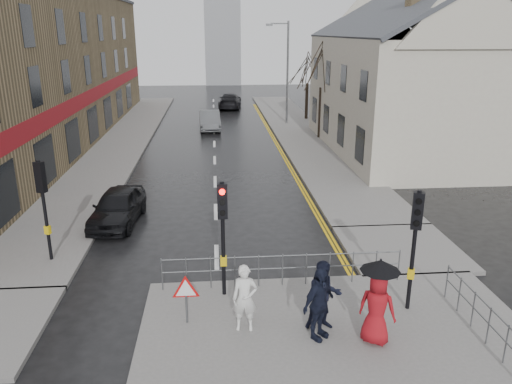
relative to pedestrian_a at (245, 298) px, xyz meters
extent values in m
plane|color=black|center=(-0.69, 1.62, -1.02)|extent=(120.00, 120.00, 0.00)
cube|color=#605E5B|center=(2.31, -1.88, -0.95)|extent=(10.00, 9.00, 0.14)
cube|color=#605E5B|center=(-7.19, 24.62, -0.95)|extent=(4.00, 44.00, 0.14)
cube|color=#605E5B|center=(5.81, 26.62, -0.95)|extent=(4.00, 40.00, 0.14)
cube|color=#605E5B|center=(5.81, 4.62, -0.95)|extent=(4.00, 4.20, 0.14)
cube|color=#8E7752|center=(-12.69, 23.62, 3.98)|extent=(8.00, 42.00, 10.00)
cube|color=#BCB7A3|center=(11.31, 19.62, 2.48)|extent=(9.00, 16.00, 7.00)
cube|color=#8E7752|center=(12.51, 23.62, 8.18)|extent=(0.70, 0.90, 1.80)
cube|color=gray|center=(0.81, 63.62, 7.98)|extent=(5.00, 5.00, 18.00)
cylinder|color=black|center=(-0.49, 1.82, 0.82)|extent=(0.11, 0.11, 3.40)
cube|color=black|center=(-0.49, 1.82, 1.97)|extent=(0.28, 0.22, 1.00)
cylinder|color=#FF0C07|center=(-0.49, 1.68, 2.27)|extent=(0.16, 0.04, 0.16)
cylinder|color=black|center=(-0.49, 1.68, 1.97)|extent=(0.16, 0.04, 0.16)
cylinder|color=black|center=(-0.49, 1.68, 1.67)|extent=(0.16, 0.04, 0.16)
cube|color=gold|center=(-0.49, 1.82, 0.17)|extent=(0.18, 0.14, 0.28)
cylinder|color=black|center=(4.51, 0.62, 0.82)|extent=(0.11, 0.11, 3.40)
cube|color=black|center=(4.51, 0.62, 1.97)|extent=(0.34, 0.30, 1.00)
cylinder|color=black|center=(4.46, 0.49, 2.27)|extent=(0.16, 0.09, 0.16)
cylinder|color=black|center=(4.46, 0.49, 1.97)|extent=(0.16, 0.09, 0.16)
cylinder|color=black|center=(4.46, 0.49, 1.67)|extent=(0.16, 0.09, 0.16)
cube|color=gold|center=(4.51, 0.62, 0.17)|extent=(0.22, 0.19, 0.28)
cylinder|color=black|center=(-6.19, 4.62, 0.82)|extent=(0.11, 0.11, 3.40)
cube|color=black|center=(-6.19, 4.62, 1.97)|extent=(0.34, 0.30, 1.00)
cylinder|color=black|center=(-6.14, 4.76, 2.27)|extent=(0.16, 0.09, 0.16)
cylinder|color=black|center=(-6.14, 4.76, 1.97)|extent=(0.16, 0.09, 0.16)
cylinder|color=black|center=(-6.14, 4.76, 1.67)|extent=(0.16, 0.09, 0.16)
cube|color=gold|center=(-6.19, 4.62, 0.17)|extent=(0.22, 0.19, 0.28)
cylinder|color=#595B5E|center=(-2.29, 2.22, -0.38)|extent=(0.04, 0.04, 1.00)
cylinder|color=#595B5E|center=(4.81, 2.22, -0.38)|extent=(0.04, 0.04, 1.00)
cylinder|color=#595B5E|center=(1.26, 2.22, 0.07)|extent=(7.10, 0.04, 0.04)
cylinder|color=#595B5E|center=(1.26, 2.22, -0.33)|extent=(7.10, 0.04, 0.04)
cylinder|color=#595B5E|center=(5.81, 1.12, -0.38)|extent=(0.04, 0.04, 1.00)
cylinder|color=#595B5E|center=(5.81, -1.13, 0.07)|extent=(0.04, 4.50, 0.04)
cylinder|color=#595B5E|center=(5.81, -1.13, -0.33)|extent=(0.04, 4.50, 0.04)
cylinder|color=#595B5E|center=(-1.49, 0.42, -0.45)|extent=(0.06, 0.06, 0.85)
cylinder|color=red|center=(-1.49, 0.42, 0.07)|extent=(0.80, 0.03, 0.80)
cylinder|color=white|center=(-1.49, 0.40, 0.07)|extent=(0.60, 0.03, 0.60)
cylinder|color=#595B5E|center=(5.31, 29.62, 3.12)|extent=(0.16, 0.16, 8.00)
cylinder|color=#595B5E|center=(4.61, 29.62, 6.92)|extent=(1.40, 0.10, 0.10)
cube|color=#595B5E|center=(3.81, 29.62, 6.82)|extent=(0.50, 0.25, 0.18)
cylinder|color=black|center=(6.81, 23.62, 0.87)|extent=(0.26, 0.26, 3.50)
cylinder|color=black|center=(7.31, 31.62, 0.62)|extent=(0.26, 0.26, 3.00)
imported|color=silver|center=(0.00, 0.00, 0.00)|extent=(0.68, 0.48, 1.76)
imported|color=black|center=(1.98, -0.11, 0.05)|extent=(0.91, 0.71, 1.85)
imported|color=maroon|center=(3.13, -0.81, 0.05)|extent=(1.08, 0.99, 1.86)
cylinder|color=black|center=(3.13, -0.81, 0.15)|extent=(0.02, 0.02, 2.06)
cone|color=black|center=(3.13, -0.81, 1.18)|extent=(0.96, 0.96, 0.28)
imported|color=black|center=(1.77, -0.53, 0.06)|extent=(1.14, 1.07, 1.88)
imported|color=black|center=(-4.60, 8.13, -0.32)|extent=(2.03, 4.24, 1.40)
imported|color=#4F5255|center=(-1.00, 27.87, -0.29)|extent=(1.74, 4.50, 1.46)
imported|color=black|center=(0.96, 38.97, -0.27)|extent=(2.58, 5.31, 1.49)
camera|label=1|loc=(-0.65, -11.04, 6.39)|focal=35.00mm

